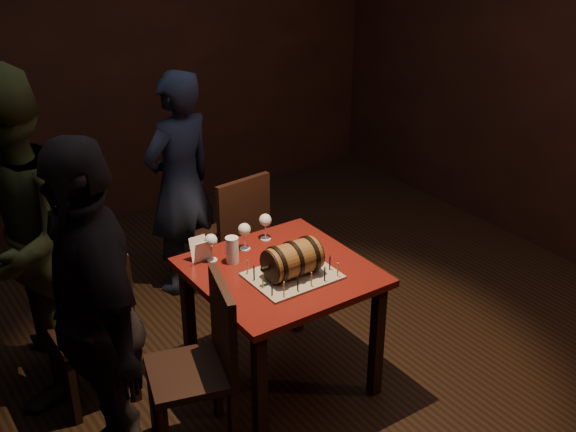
% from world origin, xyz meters
% --- Properties ---
extents(room_shell, '(5.04, 5.04, 2.80)m').
position_xyz_m(room_shell, '(0.00, 0.00, 1.40)').
color(room_shell, black).
rests_on(room_shell, ground).
extents(pub_table, '(0.90, 0.90, 0.75)m').
position_xyz_m(pub_table, '(-0.11, -0.13, 0.64)').
color(pub_table, '#480E0C').
rests_on(pub_table, ground).
extents(cake_board, '(0.45, 0.35, 0.01)m').
position_xyz_m(cake_board, '(-0.11, -0.23, 0.76)').
color(cake_board, gray).
rests_on(cake_board, pub_table).
extents(barrel_cake, '(0.34, 0.20, 0.20)m').
position_xyz_m(barrel_cake, '(-0.11, -0.23, 0.85)').
color(barrel_cake, brown).
rests_on(barrel_cake, cake_board).
extents(birthday_candles, '(0.40, 0.30, 0.09)m').
position_xyz_m(birthday_candles, '(-0.11, -0.23, 0.80)').
color(birthday_candles, '#E5C888').
rests_on(birthday_candles, cake_board).
extents(wine_glass_left, '(0.07, 0.07, 0.16)m').
position_xyz_m(wine_glass_left, '(-0.37, 0.16, 0.87)').
color(wine_glass_left, silver).
rests_on(wine_glass_left, pub_table).
extents(wine_glass_mid, '(0.07, 0.07, 0.16)m').
position_xyz_m(wine_glass_mid, '(-0.15, 0.17, 0.87)').
color(wine_glass_mid, silver).
rests_on(wine_glass_mid, pub_table).
extents(wine_glass_right, '(0.07, 0.07, 0.16)m').
position_xyz_m(wine_glass_right, '(0.01, 0.21, 0.87)').
color(wine_glass_right, silver).
rests_on(wine_glass_right, pub_table).
extents(pint_of_ale, '(0.07, 0.07, 0.15)m').
position_xyz_m(pint_of_ale, '(-0.29, 0.09, 0.82)').
color(pint_of_ale, silver).
rests_on(pint_of_ale, pub_table).
extents(menu_card, '(0.10, 0.05, 0.13)m').
position_xyz_m(menu_card, '(-0.42, 0.19, 0.81)').
color(menu_card, white).
rests_on(menu_card, pub_table).
extents(chair_back, '(0.44, 0.44, 0.93)m').
position_xyz_m(chair_back, '(0.13, 0.78, 0.52)').
color(chair_back, black).
rests_on(chair_back, ground).
extents(chair_left_rear, '(0.40, 0.40, 0.93)m').
position_xyz_m(chair_left_rear, '(-0.96, 0.37, 0.52)').
color(chair_left_rear, black).
rests_on(chair_left_rear, ground).
extents(chair_left_front, '(0.49, 0.49, 0.93)m').
position_xyz_m(chair_left_front, '(-0.69, -0.32, 0.52)').
color(chair_left_front, black).
rests_on(chair_left_front, ground).
extents(person_back, '(0.65, 0.51, 1.56)m').
position_xyz_m(person_back, '(-0.07, 1.15, 0.78)').
color(person_back, '#1A2035').
rests_on(person_back, ground).
extents(person_left_rear, '(1.00, 1.10, 1.85)m').
position_xyz_m(person_left_rear, '(-1.28, 0.62, 0.93)').
color(person_left_rear, '#3A4221').
rests_on(person_left_rear, ground).
extents(person_left_front, '(0.51, 1.06, 1.75)m').
position_xyz_m(person_left_front, '(-1.17, -0.22, 0.88)').
color(person_left_front, black).
rests_on(person_left_front, ground).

